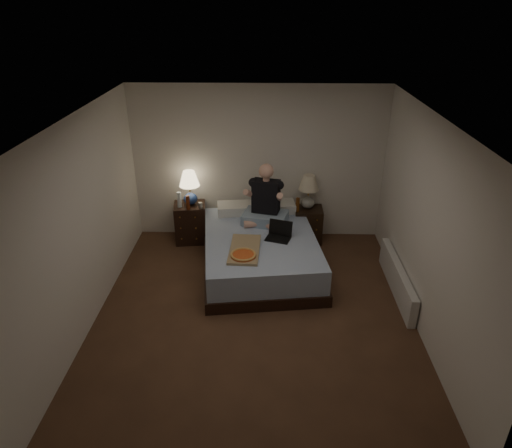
{
  "coord_description": "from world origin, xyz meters",
  "views": [
    {
      "loc": [
        0.14,
        -4.68,
        3.64
      ],
      "look_at": [
        0.0,
        0.9,
        0.85
      ],
      "focal_mm": 32.0,
      "sensor_mm": 36.0,
      "label": 1
    }
  ],
  "objects_px": {
    "nightstand_right": "(308,225)",
    "beer_bottle_left": "(188,202)",
    "lamp_left": "(190,188)",
    "lamp_right": "(308,192)",
    "pizza_box": "(243,255)",
    "beer_bottle_right": "(298,205)",
    "water_bottle": "(179,200)",
    "bed": "(260,252)",
    "soda_can": "(200,205)",
    "nightstand_left": "(191,223)",
    "laptop": "(278,232)",
    "person": "(265,195)",
    "radiator": "(397,279)"
  },
  "relations": [
    {
      "from": "water_bottle",
      "to": "pizza_box",
      "type": "relative_size",
      "value": 0.33
    },
    {
      "from": "nightstand_left",
      "to": "person",
      "type": "bearing_deg",
      "value": -24.92
    },
    {
      "from": "nightstand_left",
      "to": "laptop",
      "type": "distance_m",
      "value": 1.72
    },
    {
      "from": "water_bottle",
      "to": "beer_bottle_left",
      "type": "relative_size",
      "value": 1.09
    },
    {
      "from": "beer_bottle_left",
      "to": "bed",
      "type": "bearing_deg",
      "value": -30.11
    },
    {
      "from": "beer_bottle_right",
      "to": "nightstand_left",
      "type": "bearing_deg",
      "value": 177.75
    },
    {
      "from": "nightstand_left",
      "to": "beer_bottle_right",
      "type": "height_order",
      "value": "beer_bottle_right"
    },
    {
      "from": "nightstand_left",
      "to": "beer_bottle_left",
      "type": "relative_size",
      "value": 2.79
    },
    {
      "from": "lamp_right",
      "to": "beer_bottle_left",
      "type": "height_order",
      "value": "lamp_right"
    },
    {
      "from": "nightstand_right",
      "to": "beer_bottle_left",
      "type": "distance_m",
      "value": 1.98
    },
    {
      "from": "lamp_right",
      "to": "radiator",
      "type": "distance_m",
      "value": 1.97
    },
    {
      "from": "bed",
      "to": "beer_bottle_right",
      "type": "height_order",
      "value": "beer_bottle_right"
    },
    {
      "from": "lamp_right",
      "to": "soda_can",
      "type": "xyz_separation_m",
      "value": [
        -1.71,
        -0.2,
        -0.16
      ]
    },
    {
      "from": "bed",
      "to": "lamp_left",
      "type": "height_order",
      "value": "lamp_left"
    },
    {
      "from": "bed",
      "to": "beer_bottle_right",
      "type": "distance_m",
      "value": 1.05
    },
    {
      "from": "person",
      "to": "laptop",
      "type": "xyz_separation_m",
      "value": [
        0.19,
        -0.53,
        -0.35
      ]
    },
    {
      "from": "nightstand_right",
      "to": "radiator",
      "type": "bearing_deg",
      "value": -52.36
    },
    {
      "from": "nightstand_left",
      "to": "lamp_left",
      "type": "height_order",
      "value": "lamp_left"
    },
    {
      "from": "lamp_right",
      "to": "laptop",
      "type": "xyz_separation_m",
      "value": [
        -0.49,
        -0.99,
        -0.21
      ]
    },
    {
      "from": "bed",
      "to": "pizza_box",
      "type": "bearing_deg",
      "value": -116.33
    },
    {
      "from": "pizza_box",
      "to": "beer_bottle_right",
      "type": "bearing_deg",
      "value": 62.92
    },
    {
      "from": "beer_bottle_right",
      "to": "radiator",
      "type": "xyz_separation_m",
      "value": [
        1.3,
        -1.34,
        -0.49
      ]
    },
    {
      "from": "person",
      "to": "lamp_right",
      "type": "bearing_deg",
      "value": 47.27
    },
    {
      "from": "nightstand_left",
      "to": "radiator",
      "type": "relative_size",
      "value": 0.4
    },
    {
      "from": "soda_can",
      "to": "pizza_box",
      "type": "relative_size",
      "value": 0.13
    },
    {
      "from": "nightstand_left",
      "to": "lamp_right",
      "type": "distance_m",
      "value": 1.98
    },
    {
      "from": "nightstand_right",
      "to": "beer_bottle_right",
      "type": "distance_m",
      "value": 0.46
    },
    {
      "from": "beer_bottle_right",
      "to": "pizza_box",
      "type": "bearing_deg",
      "value": -119.69
    },
    {
      "from": "beer_bottle_right",
      "to": "beer_bottle_left",
      "type": "bearing_deg",
      "value": -176.51
    },
    {
      "from": "nightstand_right",
      "to": "soda_can",
      "type": "height_order",
      "value": "soda_can"
    },
    {
      "from": "soda_can",
      "to": "beer_bottle_right",
      "type": "relative_size",
      "value": 0.43
    },
    {
      "from": "lamp_right",
      "to": "beer_bottle_right",
      "type": "bearing_deg",
      "value": -142.05
    },
    {
      "from": "person",
      "to": "nightstand_left",
      "type": "bearing_deg",
      "value": 176.09
    },
    {
      "from": "bed",
      "to": "lamp_left",
      "type": "relative_size",
      "value": 3.78
    },
    {
      "from": "water_bottle",
      "to": "laptop",
      "type": "distance_m",
      "value": 1.76
    },
    {
      "from": "nightstand_right",
      "to": "radiator",
      "type": "distance_m",
      "value": 1.82
    },
    {
      "from": "bed",
      "to": "beer_bottle_left",
      "type": "height_order",
      "value": "beer_bottle_left"
    },
    {
      "from": "lamp_left",
      "to": "beer_bottle_left",
      "type": "relative_size",
      "value": 2.43
    },
    {
      "from": "nightstand_left",
      "to": "radiator",
      "type": "height_order",
      "value": "nightstand_left"
    },
    {
      "from": "lamp_right",
      "to": "pizza_box",
      "type": "bearing_deg",
      "value": -122.32
    },
    {
      "from": "nightstand_right",
      "to": "pizza_box",
      "type": "distance_m",
      "value": 1.81
    },
    {
      "from": "nightstand_left",
      "to": "soda_can",
      "type": "height_order",
      "value": "soda_can"
    },
    {
      "from": "lamp_left",
      "to": "nightstand_right",
      "type": "bearing_deg",
      "value": 0.33
    },
    {
      "from": "lamp_left",
      "to": "bed",
      "type": "bearing_deg",
      "value": -37.15
    },
    {
      "from": "lamp_right",
      "to": "beer_bottle_left",
      "type": "distance_m",
      "value": 1.91
    },
    {
      "from": "beer_bottle_left",
      "to": "radiator",
      "type": "xyz_separation_m",
      "value": [
        3.02,
        -1.24,
        -0.56
      ]
    },
    {
      "from": "beer_bottle_right",
      "to": "lamp_right",
      "type": "bearing_deg",
      "value": 37.95
    },
    {
      "from": "soda_can",
      "to": "nightstand_right",
      "type": "bearing_deg",
      "value": 5.57
    },
    {
      "from": "nightstand_left",
      "to": "lamp_right",
      "type": "bearing_deg",
      "value": -5.3
    },
    {
      "from": "bed",
      "to": "radiator",
      "type": "distance_m",
      "value": 1.96
    }
  ]
}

